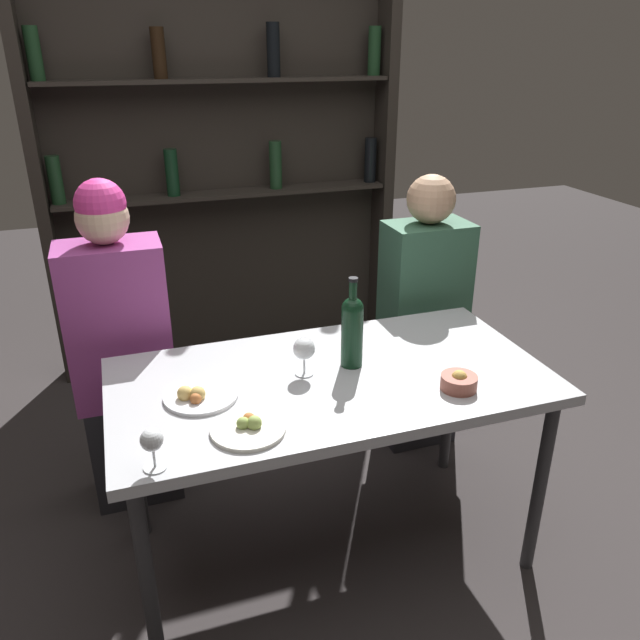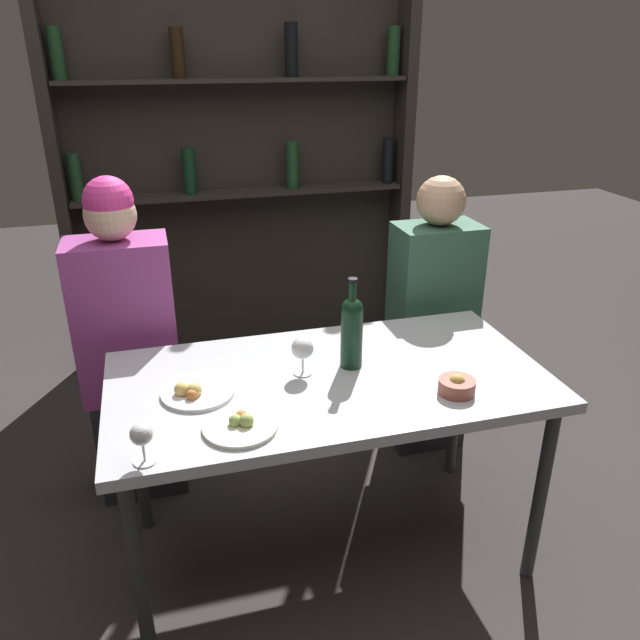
# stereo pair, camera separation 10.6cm
# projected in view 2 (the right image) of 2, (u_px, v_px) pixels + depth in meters

# --- Properties ---
(ground_plane) EXTENTS (10.00, 10.00, 0.00)m
(ground_plane) POSITION_uv_depth(u_px,v_px,m) (328.00, 548.00, 2.29)
(ground_plane) COLOR #332D2D
(dining_table) EXTENTS (1.39, 0.72, 0.72)m
(dining_table) POSITION_uv_depth(u_px,v_px,m) (329.00, 393.00, 2.02)
(dining_table) COLOR #B7BABF
(dining_table) RESTS_ON ground_plane
(wine_rack_wall) EXTENTS (1.90, 0.21, 2.36)m
(wine_rack_wall) POSITION_uv_depth(u_px,v_px,m) (239.00, 143.00, 3.33)
(wine_rack_wall) COLOR #28231E
(wine_rack_wall) RESTS_ON ground_plane
(wine_bottle) EXTENTS (0.07, 0.07, 0.31)m
(wine_bottle) POSITION_uv_depth(u_px,v_px,m) (352.00, 329.00, 2.00)
(wine_bottle) COLOR black
(wine_bottle) RESTS_ON dining_table
(wine_glass_0) EXTENTS (0.07, 0.07, 0.13)m
(wine_glass_0) POSITION_uv_depth(u_px,v_px,m) (302.00, 349.00, 1.97)
(wine_glass_0) COLOR silver
(wine_glass_0) RESTS_ON dining_table
(wine_glass_1) EXTENTS (0.06, 0.06, 0.11)m
(wine_glass_1) POSITION_uv_depth(u_px,v_px,m) (142.00, 436.00, 1.56)
(wine_glass_1) COLOR silver
(wine_glass_1) RESTS_ON dining_table
(food_plate_0) EXTENTS (0.22, 0.22, 0.05)m
(food_plate_0) POSITION_uv_depth(u_px,v_px,m) (195.00, 392.00, 1.88)
(food_plate_0) COLOR white
(food_plate_0) RESTS_ON dining_table
(food_plate_1) EXTENTS (0.21, 0.21, 0.05)m
(food_plate_1) POSITION_uv_depth(u_px,v_px,m) (241.00, 425.00, 1.72)
(food_plate_1) COLOR silver
(food_plate_1) RESTS_ON dining_table
(snack_bowl) EXTENTS (0.11, 0.11, 0.06)m
(snack_bowl) POSITION_uv_depth(u_px,v_px,m) (457.00, 385.00, 1.89)
(snack_bowl) COLOR #995142
(snack_bowl) RESTS_ON dining_table
(seated_person_left) EXTENTS (0.36, 0.22, 1.29)m
(seated_person_left) POSITION_uv_depth(u_px,v_px,m) (129.00, 352.00, 2.37)
(seated_person_left) COLOR #26262B
(seated_person_left) RESTS_ON ground_plane
(seated_person_right) EXTENTS (0.34, 0.22, 1.22)m
(seated_person_right) POSITION_uv_depth(u_px,v_px,m) (431.00, 325.00, 2.69)
(seated_person_right) COLOR #26262B
(seated_person_right) RESTS_ON ground_plane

